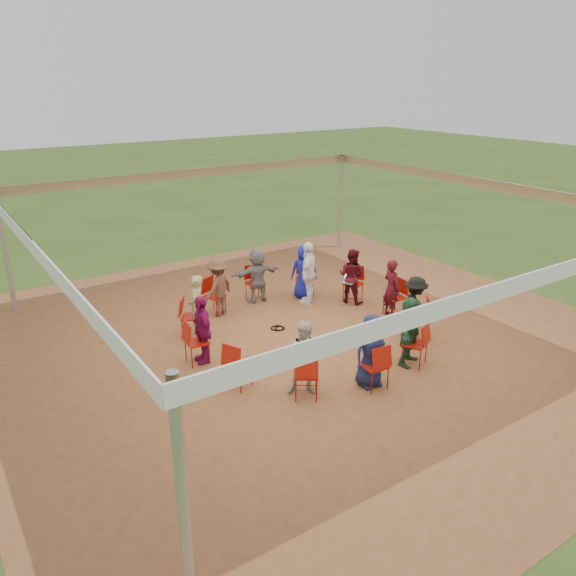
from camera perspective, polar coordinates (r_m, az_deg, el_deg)
ground at (r=12.33m, az=1.71°, el=-4.95°), size 80.00×80.00×0.00m
dirt_patch at (r=12.33m, az=1.71°, el=-4.93°), size 13.00×13.00×0.00m
tent at (r=11.51m, az=1.83°, el=5.76°), size 10.33×10.33×3.00m
chair_0 at (r=14.19m, az=6.63°, el=0.41°), size 0.58×0.57×0.90m
chair_1 at (r=14.44m, az=1.63°, el=0.90°), size 0.60×0.60×0.90m
chair_2 at (r=14.17m, az=-3.35°, el=0.48°), size 0.46×0.48×0.90m
chair_3 at (r=13.43m, az=-7.47°, el=-0.83°), size 0.57×0.58×0.90m
chair_4 at (r=12.36m, az=-9.79°, el=-2.91°), size 0.60×0.60×0.90m
chair_5 at (r=11.20m, az=-9.25°, el=-5.45°), size 0.48×0.46×0.90m
chair_6 at (r=10.28m, az=-5.11°, el=-7.77°), size 0.58×0.57×0.90m
chair_7 at (r=9.94m, az=1.86°, el=-8.76°), size 0.60×0.60×0.90m
chair_8 at (r=10.32m, az=8.77°, el=-7.83°), size 0.46×0.48×0.90m
chair_9 at (r=11.26m, az=12.77°, el=-5.57°), size 0.57×0.58×0.90m
chair_10 at (r=12.42m, az=13.19°, el=-3.04°), size 0.60×0.60×0.90m
chair_11 at (r=13.48m, az=10.79°, el=-0.95°), size 0.48×0.46×0.90m
person_seated_0 at (r=14.01m, az=6.46°, el=1.23°), size 0.64×0.78×1.39m
person_seated_1 at (r=14.24m, az=1.65°, el=1.69°), size 0.77×0.70×1.39m
person_seated_2 at (r=13.98m, az=-3.15°, el=1.29°), size 1.33×0.59×1.39m
person_seated_3 at (r=13.27m, az=-7.11°, el=0.08°), size 1.00×0.78×1.39m
person_seated_4 at (r=12.24m, az=-9.31°, el=-1.84°), size 0.56×0.61×1.39m
person_seated_5 at (r=11.13m, az=-8.74°, el=-4.17°), size 0.49×0.85×1.39m
person_seated_6 at (r=9.92m, az=1.87°, el=-7.16°), size 0.78×0.71×1.39m
person_seated_7 at (r=10.29m, az=8.44°, el=-6.33°), size 0.71×0.44×1.39m
person_seated_8 at (r=11.19m, az=12.29°, el=-4.29°), size 1.37×0.98×1.39m
person_seated_9 at (r=12.30m, az=12.74°, el=-1.98°), size 0.88×0.99×1.39m
person_seated_10 at (r=13.32m, az=10.46°, el=-0.04°), size 0.38×0.53×1.39m
standing_person at (r=13.85m, az=2.10°, el=1.54°), size 1.01×0.97×1.58m
cable_coil at (r=12.68m, az=-1.00°, el=-4.10°), size 0.38×0.38×0.03m
laptop at (r=13.88m, az=6.17°, el=0.85°), size 0.36×0.39×0.22m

